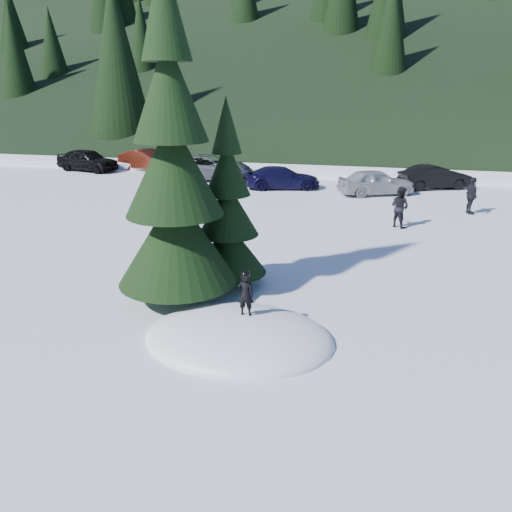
% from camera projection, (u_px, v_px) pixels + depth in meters
% --- Properties ---
extents(ground, '(200.00, 200.00, 0.00)m').
position_uv_depth(ground, '(239.00, 339.00, 11.63)').
color(ground, white).
rests_on(ground, ground).
extents(snow_mound, '(4.48, 3.52, 0.96)m').
position_uv_depth(snow_mound, '(239.00, 339.00, 11.63)').
color(snow_mound, white).
rests_on(snow_mound, ground).
extents(forest_hillside, '(200.00, 60.00, 25.00)m').
position_uv_depth(forest_hillside, '(365.00, 23.00, 57.24)').
color(forest_hillside, black).
rests_on(forest_hillside, ground).
extents(spruce_tall, '(3.20, 3.20, 8.60)m').
position_uv_depth(spruce_tall, '(174.00, 180.00, 12.71)').
color(spruce_tall, '#311D10').
rests_on(spruce_tall, ground).
extents(spruce_short, '(2.20, 2.20, 5.37)m').
position_uv_depth(spruce_short, '(228.00, 216.00, 14.16)').
color(spruce_short, '#311D10').
rests_on(spruce_short, ground).
extents(child_skier, '(0.38, 0.26, 1.03)m').
position_uv_depth(child_skier, '(246.00, 294.00, 11.60)').
color(child_skier, black).
rests_on(child_skier, snow_mound).
extents(adult_0, '(1.05, 1.01, 1.70)m').
position_uv_depth(adult_0, '(400.00, 207.00, 20.65)').
color(adult_0, black).
rests_on(adult_0, ground).
extents(adult_1, '(0.64, 1.07, 1.71)m').
position_uv_depth(adult_1, '(471.00, 196.00, 22.77)').
color(adult_1, black).
rests_on(adult_1, ground).
extents(car_0, '(4.74, 2.68, 1.52)m').
position_uv_depth(car_0, '(87.00, 160.00, 34.57)').
color(car_0, black).
rests_on(car_0, ground).
extents(car_1, '(4.60, 2.63, 1.43)m').
position_uv_depth(car_1, '(148.00, 160.00, 34.86)').
color(car_1, '#3E140B').
rests_on(car_1, ground).
extents(car_2, '(5.67, 2.82, 1.54)m').
position_uv_depth(car_2, '(209.00, 167.00, 31.32)').
color(car_2, '#4A4E52').
rests_on(car_2, ground).
extents(car_3, '(4.62, 2.83, 1.25)m').
position_uv_depth(car_3, '(282.00, 178.00, 28.58)').
color(car_3, black).
rests_on(car_3, ground).
extents(car_4, '(4.38, 3.17, 1.39)m').
position_uv_depth(car_4, '(376.00, 182.00, 26.92)').
color(car_4, '#989CA1').
rests_on(car_4, ground).
extents(car_5, '(4.28, 2.94, 1.34)m').
position_uv_depth(car_5, '(435.00, 177.00, 28.52)').
color(car_5, black).
rests_on(car_5, ground).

